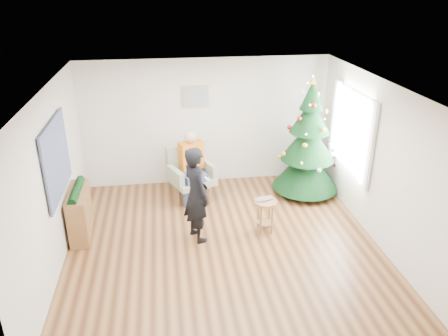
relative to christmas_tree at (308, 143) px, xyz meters
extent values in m
plane|color=brown|center=(-1.90, -1.64, -1.07)|extent=(5.00, 5.00, 0.00)
plane|color=white|center=(-1.90, -1.64, 1.53)|extent=(5.00, 5.00, 0.00)
plane|color=silver|center=(-1.90, 0.86, 0.23)|extent=(5.00, 0.00, 5.00)
plane|color=silver|center=(-1.90, -4.14, 0.23)|extent=(5.00, 0.00, 5.00)
plane|color=silver|center=(-4.40, -1.64, 0.23)|extent=(0.00, 5.00, 5.00)
plane|color=silver|center=(0.60, -1.64, 0.23)|extent=(0.00, 5.00, 5.00)
cube|color=white|center=(0.57, -0.64, 0.43)|extent=(0.04, 1.30, 1.40)
cube|color=white|center=(0.54, -1.39, 0.43)|extent=(0.05, 0.25, 1.50)
cube|color=white|center=(0.54, 0.11, 0.43)|extent=(0.05, 0.25, 1.50)
cylinder|color=#3F2816|center=(0.00, 0.00, -0.91)|extent=(0.10, 0.10, 0.30)
cone|color=black|center=(0.00, 0.00, -0.51)|extent=(1.31, 1.31, 0.86)
cone|color=black|center=(0.00, 0.00, 0.04)|extent=(1.05, 1.05, 0.75)
cone|color=black|center=(0.00, 0.00, 0.55)|extent=(0.76, 0.76, 0.65)
cone|color=black|center=(0.00, 0.00, 0.95)|extent=(0.44, 0.44, 0.55)
cone|color=gold|center=(0.00, 0.00, 1.23)|extent=(0.14, 0.14, 0.14)
cylinder|color=brown|center=(-1.14, -1.34, -0.50)|extent=(0.39, 0.39, 0.04)
cylinder|color=brown|center=(-1.14, -1.34, -0.89)|extent=(0.29, 0.29, 0.02)
imported|color=silver|center=(-1.14, -1.34, -0.47)|extent=(0.37, 0.29, 0.03)
cube|color=gray|center=(-2.27, 0.06, -0.67)|extent=(0.97, 0.94, 0.12)
cube|color=gray|center=(-2.39, 0.36, -0.33)|extent=(0.75, 0.41, 0.60)
cube|color=gray|center=(-2.59, -0.08, -0.51)|extent=(0.33, 0.59, 0.30)
cube|color=gray|center=(-1.94, 0.20, -0.51)|extent=(0.33, 0.59, 0.30)
cube|color=navy|center=(-2.27, -0.03, -0.54)|extent=(0.57, 0.58, 0.14)
cube|color=#C56612|center=(-2.27, 0.21, -0.21)|extent=(0.51, 0.39, 0.55)
sphere|color=tan|center=(-2.27, 0.19, 0.17)|extent=(0.24, 0.24, 0.24)
imported|color=black|center=(-2.31, -1.37, -0.25)|extent=(0.58, 0.69, 1.62)
cube|color=white|center=(-2.13, -1.40, 0.02)|extent=(0.08, 0.13, 0.04)
cube|color=brown|center=(-4.23, -0.97, -0.67)|extent=(0.36, 1.02, 0.80)
cylinder|color=black|center=(-4.23, -0.97, -0.25)|extent=(0.14, 0.90, 0.14)
cube|color=black|center=(-4.36, -1.34, 0.48)|extent=(0.03, 1.50, 1.15)
cube|color=tan|center=(-2.10, 0.83, 0.78)|extent=(0.52, 0.03, 0.42)
cube|color=gray|center=(-2.10, 0.81, 0.78)|extent=(0.44, 0.02, 0.34)
camera|label=1|loc=(-2.76, -7.62, 2.96)|focal=35.00mm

